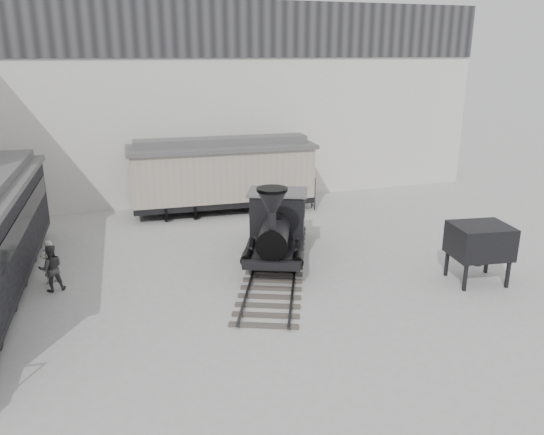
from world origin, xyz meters
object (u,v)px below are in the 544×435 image
object	(u,v)px
boxcar	(222,173)
coal_hopper	(479,245)
locomotive	(277,230)
visitor_a	(49,262)
visitor_b	(51,268)

from	to	relation	value
boxcar	coal_hopper	bearing A→B (deg)	-57.06
locomotive	visitor_a	size ratio (longest dim) A/B	6.11
visitor_b	visitor_a	bearing A→B (deg)	-90.37
boxcar	coal_hopper	size ratio (longest dim) A/B	4.38
boxcar	visitor_a	world-z (taller)	boxcar
coal_hopper	locomotive	bearing A→B (deg)	154.58
boxcar	visitor_a	xyz separation A→B (m)	(-8.26, -7.21, -1.27)
visitor_b	coal_hopper	size ratio (longest dim) A/B	0.77
coal_hopper	visitor_a	bearing A→B (deg)	170.74
locomotive	coal_hopper	distance (m)	7.78
locomotive	coal_hopper	size ratio (longest dim) A/B	4.54
locomotive	coal_hopper	xyz separation A→B (m)	(6.48, -4.31, 0.12)
visitor_a	visitor_b	bearing A→B (deg)	72.53
locomotive	boxcar	xyz separation A→B (m)	(-0.52, 7.71, 0.77)
visitor_a	coal_hopper	size ratio (longest dim) A/B	0.74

